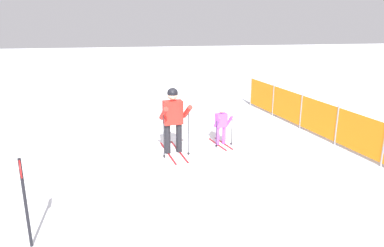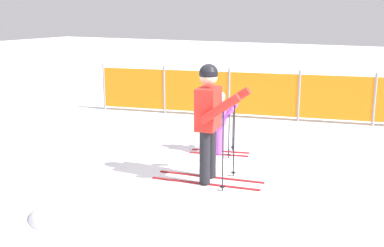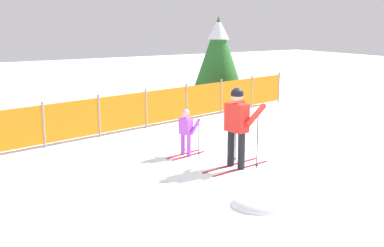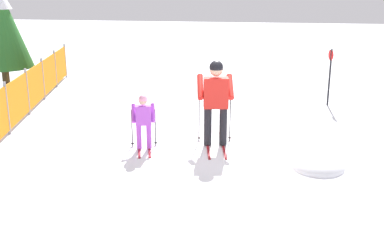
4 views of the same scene
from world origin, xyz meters
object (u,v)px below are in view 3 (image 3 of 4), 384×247
Objects in this scene: skier_adult at (238,120)px; conifer_far at (218,50)px; safety_fence at (167,105)px; skier_child at (186,129)px.

skier_adult is 8.15m from conifer_far.
skier_adult is at bearing -100.17° from safety_fence.
conifer_far is at bearing 32.95° from safety_fence.
safety_fence is (0.84, 4.69, -0.46)m from skier_adult.
skier_child is 3.56m from safety_fence.
skier_adult is 4.78m from safety_fence.
skier_adult is 0.53× the size of conifer_far.
skier_adult reaches higher than skier_child.
conifer_far reaches higher than safety_fence.
conifer_far reaches higher than skier_child.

